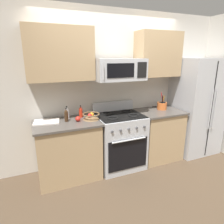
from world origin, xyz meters
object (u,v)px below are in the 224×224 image
(bottle_soy, at_px, (66,115))
(fruit_basket, at_px, (91,116))
(refrigerator, at_px, (196,107))
(range_oven, at_px, (120,140))
(cutting_board, at_px, (47,122))
(microwave, at_px, (120,70))
(utensil_crock, at_px, (162,106))
(bottle_vinegar, at_px, (67,113))
(apple_loose, at_px, (78,119))
(bottle_hot_sauce, at_px, (81,112))

(bottle_soy, bearing_deg, fruit_basket, -6.55)
(refrigerator, distance_m, bottle_soy, 2.48)
(range_oven, height_order, cutting_board, range_oven)
(range_oven, height_order, microwave, microwave)
(utensil_crock, bearing_deg, bottle_vinegar, 176.32)
(apple_loose, xyz_separation_m, bottle_soy, (-0.16, 0.06, 0.06))
(bottle_vinegar, bearing_deg, range_oven, -12.31)
(refrigerator, bearing_deg, bottle_vinegar, 175.39)
(cutting_board, relative_size, bottle_vinegar, 1.84)
(cutting_board, relative_size, bottle_hot_sauce, 1.88)
(apple_loose, distance_m, bottle_hot_sauce, 0.22)
(microwave, distance_m, fruit_basket, 0.85)
(refrigerator, relative_size, microwave, 2.32)
(refrigerator, relative_size, apple_loose, 23.12)
(fruit_basket, height_order, bottle_hot_sauce, bottle_hot_sauce)
(utensil_crock, distance_m, bottle_vinegar, 1.71)
(range_oven, distance_m, apple_loose, 0.85)
(bottle_vinegar, distance_m, bottle_hot_sauce, 0.22)
(apple_loose, distance_m, bottle_vinegar, 0.24)
(range_oven, bearing_deg, utensil_crock, 4.54)
(cutting_board, bearing_deg, apple_loose, -17.90)
(refrigerator, distance_m, utensil_crock, 0.75)
(range_oven, height_order, bottle_soy, bottle_soy)
(refrigerator, relative_size, bottle_vinegar, 9.17)
(apple_loose, height_order, bottle_vinegar, bottle_vinegar)
(apple_loose, xyz_separation_m, cutting_board, (-0.44, 0.14, -0.03))
(cutting_board, xyz_separation_m, bottle_vinegar, (0.32, 0.06, 0.08))
(bottle_hot_sauce, bearing_deg, range_oven, -15.38)
(fruit_basket, height_order, bottle_vinegar, bottle_vinegar)
(utensil_crock, xyz_separation_m, bottle_soy, (-1.74, -0.03, 0.02))
(utensil_crock, xyz_separation_m, apple_loose, (-1.59, -0.09, -0.03))
(fruit_basket, bearing_deg, bottle_soy, 173.45)
(bottle_hot_sauce, bearing_deg, fruit_basket, -53.85)
(refrigerator, xyz_separation_m, cutting_board, (-2.76, 0.14, 0.01))
(apple_loose, bearing_deg, microwave, 3.92)
(utensil_crock, bearing_deg, bottle_soy, -179.16)
(cutting_board, bearing_deg, utensil_crock, -1.47)
(microwave, relative_size, utensil_crock, 2.44)
(cutting_board, bearing_deg, microwave, -4.71)
(microwave, xyz_separation_m, bottle_hot_sauce, (-0.61, 0.14, -0.65))
(refrigerator, relative_size, bottle_soy, 8.70)
(utensil_crock, height_order, apple_loose, utensil_crock)
(range_oven, height_order, bottle_vinegar, bottle_vinegar)
(fruit_basket, relative_size, cutting_board, 0.72)
(utensil_crock, bearing_deg, cutting_board, 178.53)
(refrigerator, height_order, fruit_basket, refrigerator)
(microwave, bearing_deg, bottle_soy, 178.89)
(fruit_basket, relative_size, bottle_soy, 1.26)
(apple_loose, bearing_deg, fruit_basket, 5.90)
(utensil_crock, height_order, fruit_basket, utensil_crock)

